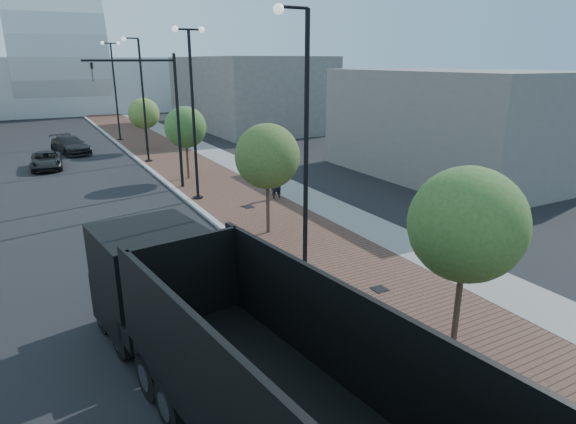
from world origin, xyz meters
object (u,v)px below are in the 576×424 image
dump_truck (207,337)px  pedestrian (276,183)px  white_sedan (225,308)px  dark_car_mid (46,160)px

dump_truck → pedestrian: (8.99, 14.11, -0.56)m
white_sedan → pedestrian: pedestrian is taller
dark_car_mid → pedestrian: size_ratio=2.21×
white_sedan → pedestrian: size_ratio=2.33×
white_sedan → dark_car_mid: 27.27m
white_sedan → dark_car_mid: (-3.33, 27.07, -0.16)m
dump_truck → pedestrian: size_ratio=6.90×
dump_truck → pedestrian: dump_truck is taller
pedestrian → dump_truck: bearing=48.9°
pedestrian → dark_car_mid: bearing=-63.1°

